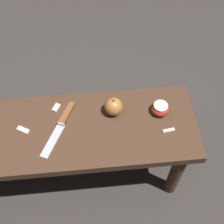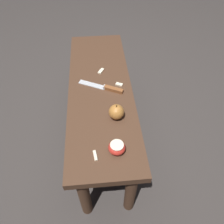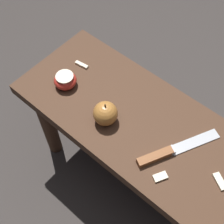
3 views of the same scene
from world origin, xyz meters
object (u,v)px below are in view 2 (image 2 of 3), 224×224
object	(u,v)px
knife	(107,88)
apple_cut	(117,147)
wooden_bench	(101,98)
apple_whole	(116,112)

from	to	relation	value
knife	apple_cut	bearing A→B (deg)	118.24
wooden_bench	apple_cut	world-z (taller)	apple_cut
knife	apple_whole	bearing A→B (deg)	124.61
wooden_bench	apple_cut	xyz separation A→B (m)	(0.42, 0.05, 0.11)
wooden_bench	apple_whole	xyz separation A→B (m)	(0.23, 0.07, 0.12)
wooden_bench	apple_whole	size ratio (longest dim) A/B	13.18
knife	apple_whole	size ratio (longest dim) A/B	2.92
knife	apple_cut	distance (m)	0.40
apple_cut	wooden_bench	bearing A→B (deg)	-173.14
apple_whole	apple_cut	xyz separation A→B (m)	(0.19, -0.02, -0.01)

